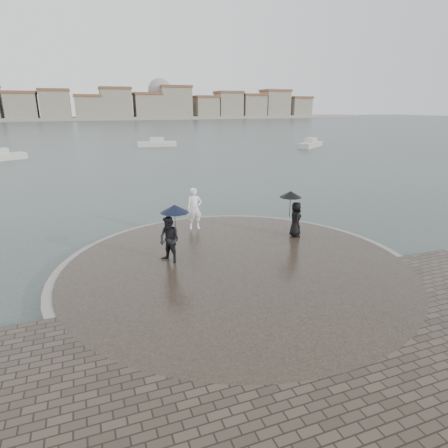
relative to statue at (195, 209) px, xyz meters
name	(u,v)px	position (x,y,z in m)	size (l,w,h in m)	color
ground	(287,325)	(0.24, -7.86, -1.29)	(400.00, 400.00, 0.00)	#2B3835
kerb_ring	(237,269)	(0.24, -4.36, -1.13)	(12.50, 12.50, 0.32)	gray
quay_tip	(237,269)	(0.24, -4.36, -1.11)	(11.90, 11.90, 0.36)	#2D261E
statue	(195,209)	(0.00, 0.00, 0.00)	(0.68, 0.45, 1.86)	white
visitor_left	(171,232)	(-1.83, -3.27, 0.17)	(1.25, 1.12, 2.04)	black
visitor_right	(294,212)	(3.61, -2.45, 0.14)	(1.06, 0.98, 1.95)	black
far_skyline	(71,106)	(-6.05, 152.85, 4.32)	(260.00, 20.00, 37.00)	gray
boats	(169,148)	(6.48, 33.80, -0.91)	(44.60, 12.14, 1.50)	beige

